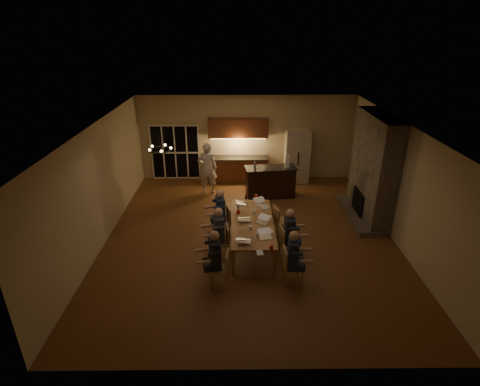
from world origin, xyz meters
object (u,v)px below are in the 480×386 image
(dining_table, at_px, (252,234))
(chair_left_mid, at_px, (220,242))
(laptop_a, at_px, (244,237))
(laptop_c, at_px, (244,216))
(chair_right_mid, at_px, (289,242))
(person_left_near, at_px, (215,258))
(laptop_b, at_px, (265,234))
(redcup_far, at_px, (256,197))
(chair_left_far, at_px, (222,222))
(person_right_near, at_px, (293,258))
(laptop_f, at_px, (261,201))
(redcup_mid, at_px, (238,212))
(laptop_e, at_px, (242,200))
(bar_bottle, at_px, (255,165))
(redcup_near, at_px, (271,248))
(person_left_far, at_px, (220,213))
(mug_mid, at_px, (254,212))
(plate_near, at_px, (269,231))
(plate_far, at_px, (265,207))
(refrigerator, at_px, (297,156))
(chandelier, at_px, (160,150))
(chair_right_near, at_px, (293,266))
(laptop_d, at_px, (262,219))
(chair_left_near, at_px, (219,269))
(plate_left, at_px, (240,240))
(chair_right_far, at_px, (282,221))
(can_silver, at_px, (258,235))
(person_left_mid, at_px, (219,233))
(standing_person, at_px, (207,168))
(bar_island, at_px, (270,182))
(person_right_mid, at_px, (289,234))
(mug_back, at_px, (238,207))
(bar_blender, at_px, (287,161))

(dining_table, xyz_separation_m, chair_left_mid, (-0.85, -0.51, 0.07))
(laptop_a, distance_m, laptop_c, 1.09)
(chair_right_mid, bearing_deg, person_left_near, 108.47)
(laptop_b, distance_m, redcup_far, 2.27)
(chair_left_far, relative_size, person_right_near, 0.64)
(laptop_f, relative_size, redcup_mid, 2.67)
(laptop_e, xyz_separation_m, bar_bottle, (0.46, 2.07, 0.34))
(redcup_near, height_order, redcup_far, same)
(person_left_far, relative_size, mug_mid, 13.80)
(chair_left_mid, bearing_deg, laptop_b, 65.75)
(plate_near, relative_size, plate_far, 0.97)
(dining_table, xyz_separation_m, chair_left_far, (-0.84, 0.53, 0.07))
(laptop_b, bearing_deg, refrigerator, 62.53)
(chair_right_mid, distance_m, redcup_mid, 1.66)
(person_left_near, distance_m, chandelier, 2.91)
(chair_right_near, bearing_deg, laptop_b, 35.23)
(person_right_near, relative_size, laptop_c, 4.31)
(person_right_near, bearing_deg, laptop_d, 25.25)
(chair_left_near, bearing_deg, chair_right_mid, 127.81)
(refrigerator, relative_size, redcup_far, 16.67)
(laptop_d, bearing_deg, laptop_e, 148.97)
(person_right_near, distance_m, plate_left, 1.35)
(chair_right_near, distance_m, plate_near, 1.19)
(refrigerator, distance_m, chair_right_far, 4.20)
(person_right_near, distance_m, laptop_a, 1.26)
(person_right_near, height_order, laptop_e, person_right_near)
(can_silver, bearing_deg, redcup_far, 88.46)
(person_left_mid, bearing_deg, laptop_b, 61.20)
(refrigerator, relative_size, standing_person, 1.09)
(laptop_b, bearing_deg, bar_island, 71.91)
(person_right_mid, xyz_separation_m, plate_far, (-0.52, 1.36, 0.07))
(laptop_f, height_order, mug_back, laptop_f)
(can_silver, bearing_deg, bar_blender, 73.37)
(refrigerator, distance_m, can_silver, 5.71)
(person_right_near, xyz_separation_m, bar_blender, (0.45, 4.82, 0.61))
(bar_island, distance_m, laptop_d, 3.34)
(chandelier, relative_size, mug_mid, 5.58)
(laptop_a, bearing_deg, person_right_mid, -153.15)
(mug_back, bearing_deg, person_right_mid, -46.36)
(laptop_a, height_order, plate_far, laptop_a)
(standing_person, height_order, plate_left, standing_person)
(laptop_a, bearing_deg, redcup_mid, -79.80)
(chair_left_mid, height_order, plate_left, chair_left_mid)
(laptop_c, relative_size, bar_blender, 0.74)
(chair_right_mid, xyz_separation_m, standing_person, (-2.34, 4.11, 0.48))
(mug_back, bearing_deg, plate_left, -88.75)
(chandelier, bearing_deg, person_right_near, -27.01)
(person_right_near, bearing_deg, redcup_near, 65.35)
(redcup_mid, bearing_deg, redcup_far, 61.61)
(chair_left_mid, height_order, laptop_a, laptop_a)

